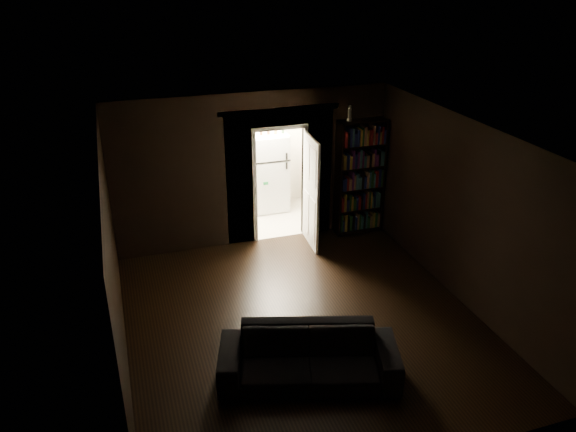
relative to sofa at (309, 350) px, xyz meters
name	(u,v)px	position (x,y,z in m)	size (l,w,h in m)	color
ground	(303,322)	(0.34, 1.15, -0.43)	(5.50, 5.50, 0.00)	black
room_walls	(281,189)	(0.33, 2.22, 1.26)	(5.02, 5.61, 2.84)	black
kitchen_alcove	(263,158)	(0.84, 5.02, 0.78)	(2.20, 1.80, 2.60)	beige
sofa	(309,350)	(0.00, 0.00, 0.00)	(2.22, 0.96, 0.85)	black
bookshelf	(360,178)	(2.34, 3.70, 0.67)	(0.90, 0.32, 2.20)	black
refrigerator	(268,172)	(1.00, 5.26, 0.40)	(0.74, 0.68, 1.65)	silver
door	(311,193)	(1.28, 3.45, 0.60)	(0.85, 0.05, 2.05)	white
figurine	(350,113)	(2.09, 3.73, 1.92)	(0.09, 0.09, 0.28)	white
bottles	(272,128)	(1.06, 5.15, 1.35)	(0.62, 0.08, 0.25)	black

